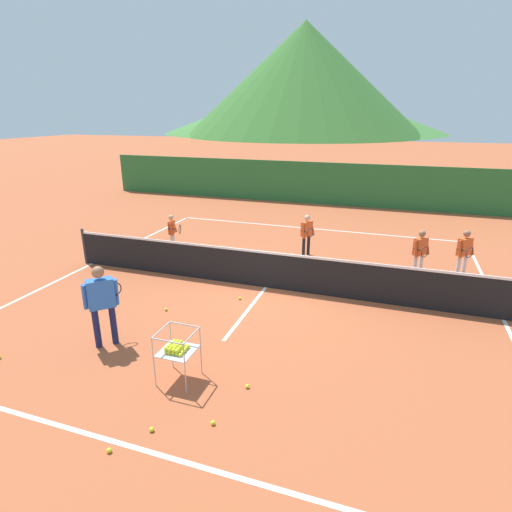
% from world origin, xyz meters
% --- Properties ---
extents(ground_plane, '(120.00, 120.00, 0.00)m').
position_xyz_m(ground_plane, '(0.00, 0.00, 0.00)').
color(ground_plane, '#B25633').
extents(line_baseline_near, '(10.80, 0.08, 0.01)m').
position_xyz_m(line_baseline_near, '(0.00, -5.65, 0.00)').
color(line_baseline_near, white).
rests_on(line_baseline_near, ground).
extents(line_baseline_far, '(10.80, 0.08, 0.01)m').
position_xyz_m(line_baseline_far, '(0.00, 5.93, 0.00)').
color(line_baseline_far, white).
rests_on(line_baseline_far, ground).
extents(line_sideline_west, '(0.08, 11.58, 0.01)m').
position_xyz_m(line_sideline_west, '(-5.40, 0.00, 0.00)').
color(line_sideline_west, white).
rests_on(line_sideline_west, ground).
extents(line_sideline_east, '(0.08, 11.58, 0.01)m').
position_xyz_m(line_sideline_east, '(5.40, 0.00, 0.00)').
color(line_sideline_east, white).
rests_on(line_sideline_east, ground).
extents(line_service_center, '(0.08, 5.53, 0.01)m').
position_xyz_m(line_service_center, '(0.00, 0.00, 0.00)').
color(line_service_center, white).
rests_on(line_service_center, ground).
extents(tennis_net, '(11.30, 0.08, 1.05)m').
position_xyz_m(tennis_net, '(0.00, 0.00, 0.50)').
color(tennis_net, '#333338').
rests_on(tennis_net, ground).
extents(instructor, '(0.60, 0.78, 1.62)m').
position_xyz_m(instructor, '(-2.07, -3.60, 0.97)').
color(instructor, '#191E4C').
rests_on(instructor, ground).
extents(student_0, '(0.54, 0.50, 1.20)m').
position_xyz_m(student_0, '(-3.71, 1.82, 0.72)').
color(student_0, silver).
rests_on(student_0, ground).
extents(student_1, '(0.41, 0.71, 1.30)m').
position_xyz_m(student_1, '(0.44, 2.75, 0.78)').
color(student_1, black).
rests_on(student_1, ground).
extents(student_2, '(0.47, 0.71, 1.33)m').
position_xyz_m(student_2, '(3.67, 1.95, 0.80)').
color(student_2, silver).
rests_on(student_2, ground).
extents(student_3, '(0.49, 0.71, 1.35)m').
position_xyz_m(student_3, '(4.77, 2.25, 0.81)').
color(student_3, silver).
rests_on(student_3, ground).
extents(ball_cart, '(0.58, 0.58, 0.90)m').
position_xyz_m(ball_cart, '(-0.23, -4.13, 0.60)').
color(ball_cart, '#B7B7BC').
rests_on(ball_cart, ground).
extents(tennis_ball_0, '(0.07, 0.07, 0.07)m').
position_xyz_m(tennis_ball_0, '(0.76, -4.92, 0.03)').
color(tennis_ball_0, yellow).
rests_on(tennis_ball_0, ground).
extents(tennis_ball_1, '(0.07, 0.07, 0.07)m').
position_xyz_m(tennis_ball_1, '(0.94, -3.98, 0.03)').
color(tennis_ball_1, yellow).
rests_on(tennis_ball_1, ground).
extents(tennis_ball_3, '(0.07, 0.07, 0.07)m').
position_xyz_m(tennis_ball_3, '(-1.74, -1.98, 0.03)').
color(tennis_ball_3, yellow).
rests_on(tennis_ball_3, ground).
extents(tennis_ball_6, '(0.07, 0.07, 0.07)m').
position_xyz_m(tennis_ball_6, '(0.00, -5.32, 0.03)').
color(tennis_ball_6, yellow).
rests_on(tennis_ball_6, ground).
extents(tennis_ball_7, '(0.07, 0.07, 0.07)m').
position_xyz_m(tennis_ball_7, '(-0.37, -0.90, 0.03)').
color(tennis_ball_7, yellow).
rests_on(tennis_ball_7, ground).
extents(tennis_ball_8, '(0.07, 0.07, 0.07)m').
position_xyz_m(tennis_ball_8, '(-0.32, -5.83, 0.03)').
color(tennis_ball_8, yellow).
rests_on(tennis_ball_8, ground).
extents(windscreen_fence, '(23.76, 0.08, 2.01)m').
position_xyz_m(windscreen_fence, '(0.00, 10.51, 1.00)').
color(windscreen_fence, '#286B33').
rests_on(windscreen_fence, ground).
extents(hill_0, '(58.94, 58.94, 10.91)m').
position_xyz_m(hill_0, '(-17.62, 82.19, 5.45)').
color(hill_0, '#427A38').
rests_on(hill_0, ground).
extents(hill_1, '(44.33, 44.33, 19.67)m').
position_xyz_m(hill_1, '(-15.25, 71.23, 9.84)').
color(hill_1, '#38702D').
rests_on(hill_1, ground).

